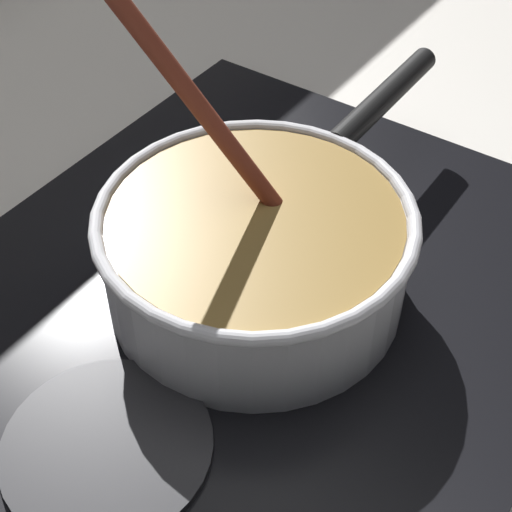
# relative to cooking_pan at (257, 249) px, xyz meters

# --- Properties ---
(ground) EXTENTS (2.40, 1.60, 0.04)m
(ground) POSITION_rel_cooking_pan_xyz_m (-0.00, -0.16, -0.08)
(ground) COLOR beige
(hob_plate) EXTENTS (0.56, 0.48, 0.01)m
(hob_plate) POSITION_rel_cooking_pan_xyz_m (-0.00, -0.00, -0.05)
(hob_plate) COLOR black
(hob_plate) RESTS_ON ground
(burner_ring) EXTENTS (0.17, 0.17, 0.01)m
(burner_ring) POSITION_rel_cooking_pan_xyz_m (-0.00, -0.00, -0.04)
(burner_ring) COLOR #592D0C
(burner_ring) RESTS_ON hob_plate
(spare_burner) EXTENTS (0.14, 0.14, 0.01)m
(spare_burner) POSITION_rel_cooking_pan_xyz_m (-0.18, -0.00, -0.04)
(spare_burner) COLOR #262628
(spare_burner) RESTS_ON hob_plate
(cooking_pan) EXTENTS (0.41, 0.24, 0.26)m
(cooking_pan) POSITION_rel_cooking_pan_xyz_m (0.00, 0.00, 0.00)
(cooking_pan) COLOR silver
(cooking_pan) RESTS_ON hob_plate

